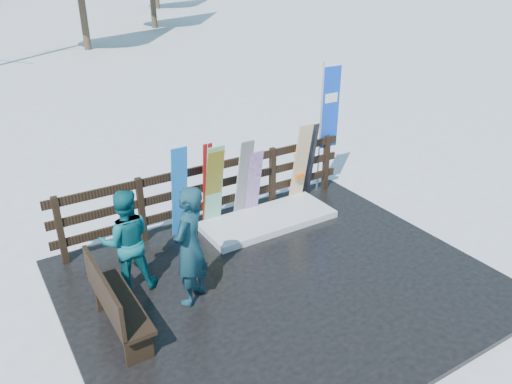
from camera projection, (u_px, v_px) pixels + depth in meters
ground at (281, 286)px, 7.46m from camera, size 700.00×700.00×0.00m
deck at (281, 283)px, 7.44m from camera, size 6.00×5.00×0.08m
fence at (211, 188)px, 8.83m from camera, size 5.60×0.10×1.15m
snow_patch at (268, 220)px, 9.01m from camera, size 2.41×1.00×0.12m
bench at (114, 301)px, 6.18m from camera, size 0.41×1.50×0.97m
snowboard_0 at (179, 193)px, 8.25m from camera, size 0.28×0.25×1.66m
snowboard_1 at (214, 187)px, 8.58m from camera, size 0.32×0.30×1.56m
snowboard_2 at (213, 189)px, 8.59m from camera, size 0.30×0.36×1.50m
snowboard_3 at (254, 183)px, 9.02m from camera, size 0.27×0.26×1.30m
snowboard_4 at (244, 180)px, 8.86m from camera, size 0.26×0.34×1.55m
snowboard_5 at (301, 164)px, 9.44m from camera, size 0.31×0.31×1.62m
ski_pair_a at (207, 186)px, 8.58m from camera, size 0.16×0.19×1.59m
ski_pair_b at (310, 161)px, 9.65m from camera, size 0.17×0.24×1.56m
rental_flag at (328, 113)px, 9.70m from camera, size 0.45×0.04×2.60m
person_front at (190, 246)px, 6.68m from camera, size 0.75×0.72×1.73m
person_back at (126, 241)px, 6.98m from camera, size 0.86×0.74×1.55m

